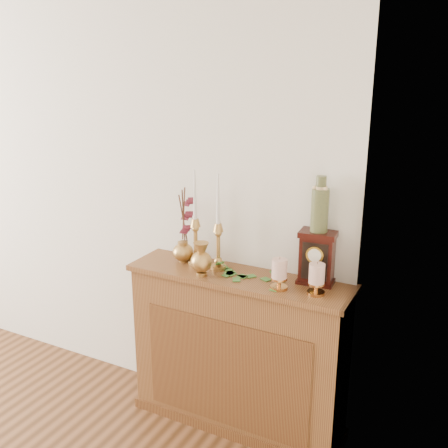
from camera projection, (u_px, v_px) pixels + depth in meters
The scene contains 10 objects.
console_shelf at pixel (237, 356), 2.95m from camera, with size 1.24×0.34×0.93m.
candlestick_left at pixel (196, 234), 2.91m from camera, with size 0.09×0.09×0.54m.
candlestick_center at pixel (218, 239), 2.84m from camera, with size 0.09×0.09×0.53m.
bud_vase at pixel (201, 259), 2.77m from camera, with size 0.11×0.11×0.18m.
ginger_jar at pixel (187, 227), 2.96m from camera, with size 0.18×0.19×0.45m.
pillar_candle_left at pixel (279, 272), 2.60m from camera, with size 0.09×0.09×0.17m.
pillar_candle_right at pixel (317, 277), 2.54m from camera, with size 0.09×0.09×0.17m.
ivy_garland at pixel (252, 276), 2.75m from camera, with size 0.39×0.21×0.08m.
mantel_clock at pixel (317, 258), 2.66m from camera, with size 0.20×0.15×0.28m.
ceramic_vase at pixel (320, 207), 2.59m from camera, with size 0.09×0.09×0.28m.
Camera 1 is at (2.53, -0.25, 2.01)m, focal length 42.00 mm.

